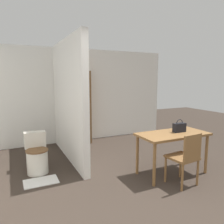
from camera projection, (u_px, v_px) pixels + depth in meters
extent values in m
plane|color=#382D26|center=(171.00, 215.00, 2.76)|extent=(16.00, 16.00, 0.00)
cube|color=white|center=(79.00, 96.00, 6.00)|extent=(5.19, 0.12, 2.50)
cube|color=white|center=(68.00, 101.00, 4.61)|extent=(0.12, 2.39, 2.50)
cube|color=brown|center=(173.00, 134.00, 3.87)|extent=(1.26, 0.63, 0.04)
cylinder|color=brown|center=(154.00, 165.00, 3.45)|extent=(0.05, 0.05, 0.71)
cylinder|color=brown|center=(206.00, 154.00, 3.94)|extent=(0.05, 0.05, 0.71)
cylinder|color=brown|center=(137.00, 155.00, 3.91)|extent=(0.05, 0.05, 0.71)
cylinder|color=brown|center=(186.00, 146.00, 4.39)|extent=(0.05, 0.05, 0.71)
cube|color=brown|center=(182.00, 157.00, 3.52)|extent=(0.45, 0.45, 0.04)
cube|color=brown|center=(193.00, 147.00, 3.33)|extent=(0.37, 0.07, 0.40)
cylinder|color=brown|center=(165.00, 169.00, 3.62)|extent=(0.04, 0.04, 0.43)
cylinder|color=brown|center=(180.00, 165.00, 3.80)|extent=(0.04, 0.04, 0.43)
cylinder|color=brown|center=(182.00, 178.00, 3.32)|extent=(0.04, 0.04, 0.43)
cylinder|color=brown|center=(198.00, 173.00, 3.50)|extent=(0.04, 0.04, 0.43)
cylinder|color=silver|center=(37.00, 162.00, 3.96)|extent=(0.37, 0.37, 0.42)
cylinder|color=brown|center=(37.00, 150.00, 3.93)|extent=(0.39, 0.39, 0.02)
cube|color=silver|center=(35.00, 139.00, 4.13)|extent=(0.38, 0.18, 0.30)
cube|color=black|center=(179.00, 128.00, 3.93)|extent=(0.24, 0.10, 0.16)
torus|color=black|center=(180.00, 123.00, 3.92)|extent=(0.14, 0.01, 0.14)
cube|color=brown|center=(77.00, 108.00, 5.73)|extent=(0.64, 0.41, 1.91)
sphere|color=black|center=(86.00, 105.00, 5.60)|extent=(0.02, 0.02, 0.02)
cube|color=silver|center=(41.00, 182.00, 3.64)|extent=(0.55, 0.35, 0.01)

